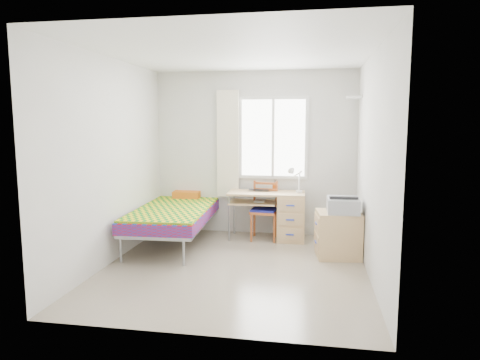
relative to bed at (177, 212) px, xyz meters
name	(u,v)px	position (x,y,z in m)	size (l,w,h in m)	color
floor	(235,267)	(1.07, -1.01, -0.46)	(3.50, 3.50, 0.00)	#BCAD93
ceiling	(235,52)	(1.07, -1.01, 2.14)	(3.50, 3.50, 0.00)	white
wall_back	(254,153)	(1.07, 0.74, 0.84)	(3.20, 3.20, 0.00)	silver
wall_left	(111,161)	(-0.53, -1.01, 0.84)	(3.50, 3.50, 0.00)	silver
wall_right	(372,165)	(2.67, -1.01, 0.84)	(3.50, 3.50, 0.00)	silver
window	(273,138)	(1.37, 0.72, 1.09)	(1.10, 0.04, 1.30)	white
curtain	(228,144)	(0.65, 0.67, 0.99)	(0.35, 0.05, 1.70)	#F3E4C8
floating_shelf	(354,97)	(2.56, 0.39, 1.69)	(0.20, 0.32, 0.03)	white
bed	(177,212)	(0.00, 0.00, 0.00)	(1.12, 2.24, 0.95)	#94989C
desk	(286,214)	(1.61, 0.40, -0.06)	(1.18, 0.57, 0.73)	tan
chair	(265,207)	(1.28, 0.40, 0.04)	(0.43, 0.43, 0.90)	#A33C1F
cabinet	(338,234)	(2.34, -0.35, -0.15)	(0.62, 0.56, 0.61)	tan
printer	(343,205)	(2.40, -0.38, 0.25)	(0.41, 0.47, 0.20)	#A7A9AF
laptop	(259,191)	(1.18, 0.43, 0.28)	(0.32, 0.20, 0.03)	black
pen_cup	(275,187)	(1.41, 0.59, 0.32)	(0.08, 0.08, 0.10)	orange
task_lamp	(295,177)	(1.74, 0.31, 0.52)	(0.22, 0.32, 0.40)	white
book	(254,201)	(1.12, 0.40, 0.13)	(0.17, 0.23, 0.02)	gray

